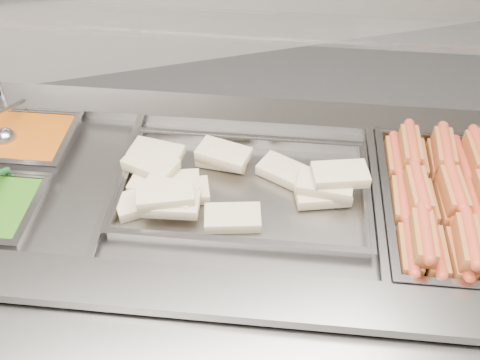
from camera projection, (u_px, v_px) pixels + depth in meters
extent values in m
cube|color=slate|center=(225.00, 279.00, 1.85)|extent=(1.97, 1.35, 0.88)
cube|color=gray|center=(204.00, 293.00, 1.28)|extent=(1.83, 0.78, 0.03)
cube|color=gray|center=(236.00, 112.00, 1.78)|extent=(1.83, 0.78, 0.03)
cube|color=black|center=(223.00, 214.00, 1.61)|extent=(1.74, 1.11, 0.02)
cube|color=gray|center=(377.00, 196.00, 1.49)|extent=(0.22, 0.55, 0.01)
cube|color=gray|center=(118.00, 178.00, 1.55)|extent=(0.22, 0.55, 0.01)
cube|color=silver|center=(229.00, 24.00, 1.39)|extent=(1.67, 0.86, 0.09)
cube|color=#A14908|center=(25.00, 145.00, 1.70)|extent=(0.34, 0.31, 0.09)
cube|color=#9B5020|center=(409.00, 252.00, 1.37)|extent=(0.11, 0.16, 0.05)
cylinder|color=red|center=(411.00, 247.00, 1.36)|extent=(0.09, 0.17, 0.03)
cube|color=#9B5020|center=(402.00, 201.00, 1.50)|extent=(0.11, 0.16, 0.05)
cylinder|color=red|center=(403.00, 196.00, 1.48)|extent=(0.09, 0.17, 0.03)
cube|color=#9B5020|center=(395.00, 159.00, 1.62)|extent=(0.10, 0.16, 0.05)
cylinder|color=red|center=(396.00, 154.00, 1.61)|extent=(0.09, 0.17, 0.03)
cube|color=#9B5020|center=(434.00, 254.00, 1.37)|extent=(0.10, 0.16, 0.05)
cylinder|color=red|center=(436.00, 249.00, 1.35)|extent=(0.09, 0.17, 0.03)
cube|color=#9B5020|center=(424.00, 204.00, 1.50)|extent=(0.10, 0.16, 0.05)
cylinder|color=red|center=(426.00, 198.00, 1.48)|extent=(0.08, 0.17, 0.03)
cube|color=#9B5020|center=(416.00, 160.00, 1.62)|extent=(0.11, 0.16, 0.05)
cylinder|color=red|center=(418.00, 155.00, 1.60)|extent=(0.09, 0.17, 0.03)
cube|color=#9B5020|center=(460.00, 256.00, 1.37)|extent=(0.10, 0.16, 0.05)
cylinder|color=red|center=(462.00, 251.00, 1.35)|extent=(0.09, 0.17, 0.03)
cube|color=#9B5020|center=(447.00, 205.00, 1.49)|extent=(0.10, 0.16, 0.05)
cylinder|color=red|center=(450.00, 200.00, 1.47)|extent=(0.09, 0.17, 0.03)
cube|color=#9B5020|center=(437.00, 162.00, 1.61)|extent=(0.10, 0.16, 0.05)
cylinder|color=red|center=(439.00, 156.00, 1.60)|extent=(0.09, 0.17, 0.03)
cube|color=#9B5020|center=(471.00, 206.00, 1.48)|extent=(0.10, 0.16, 0.05)
cylinder|color=red|center=(473.00, 201.00, 1.47)|extent=(0.09, 0.17, 0.03)
cube|color=#9B5020|center=(459.00, 164.00, 1.61)|extent=(0.10, 0.16, 0.05)
cylinder|color=red|center=(461.00, 158.00, 1.59)|extent=(0.08, 0.17, 0.03)
cube|color=#9B5020|center=(423.00, 238.00, 1.34)|extent=(0.11, 0.16, 0.05)
cylinder|color=red|center=(425.00, 232.00, 1.32)|extent=(0.09, 0.17, 0.03)
cube|color=#9B5020|center=(418.00, 191.00, 1.45)|extent=(0.10, 0.16, 0.05)
cylinder|color=red|center=(420.00, 186.00, 1.44)|extent=(0.08, 0.17, 0.03)
cube|color=#9B5020|center=(410.00, 147.00, 1.58)|extent=(0.10, 0.16, 0.05)
cylinder|color=red|center=(412.00, 142.00, 1.57)|extent=(0.09, 0.17, 0.03)
cube|color=#9B5020|center=(468.00, 243.00, 1.33)|extent=(0.11, 0.16, 0.05)
cylinder|color=red|center=(471.00, 237.00, 1.31)|extent=(0.09, 0.17, 0.03)
cube|color=#9B5020|center=(453.00, 191.00, 1.46)|extent=(0.10, 0.16, 0.05)
cylinder|color=red|center=(456.00, 185.00, 1.44)|extent=(0.08, 0.17, 0.03)
cube|color=#9B5020|center=(444.00, 150.00, 1.57)|extent=(0.11, 0.16, 0.05)
cylinder|color=red|center=(446.00, 144.00, 1.56)|extent=(0.10, 0.17, 0.03)
cube|color=#9B5020|center=(478.00, 154.00, 1.56)|extent=(0.10, 0.16, 0.05)
cylinder|color=red|center=(480.00, 148.00, 1.55)|extent=(0.08, 0.17, 0.03)
cube|color=tan|center=(233.00, 218.00, 1.45)|extent=(0.17, 0.12, 0.03)
cube|color=tan|center=(173.00, 184.00, 1.54)|extent=(0.17, 0.11, 0.03)
cube|color=tan|center=(143.00, 202.00, 1.49)|extent=(0.16, 0.10, 0.03)
cube|color=tan|center=(322.00, 194.00, 1.50)|extent=(0.16, 0.11, 0.03)
cube|color=tan|center=(182.00, 192.00, 1.51)|extent=(0.16, 0.10, 0.03)
cube|color=tan|center=(285.00, 171.00, 1.57)|extent=(0.17, 0.17, 0.03)
cube|color=tan|center=(223.00, 157.00, 1.62)|extent=(0.17, 0.15, 0.03)
cube|color=tan|center=(157.00, 185.00, 1.53)|extent=(0.17, 0.15, 0.03)
cube|color=tan|center=(171.00, 203.00, 1.44)|extent=(0.17, 0.13, 0.03)
cube|color=tan|center=(325.00, 185.00, 1.49)|extent=(0.17, 0.15, 0.03)
cube|color=tan|center=(168.00, 194.00, 1.46)|extent=(0.17, 0.16, 0.03)
cube|color=tan|center=(224.00, 154.00, 1.58)|extent=(0.17, 0.16, 0.03)
cube|color=tan|center=(151.00, 164.00, 1.54)|extent=(0.17, 0.17, 0.03)
cube|color=tan|center=(156.00, 154.00, 1.57)|extent=(0.17, 0.15, 0.03)
cube|color=tan|center=(165.00, 194.00, 1.43)|extent=(0.16, 0.10, 0.03)
cube|color=tan|center=(340.00, 175.00, 1.47)|extent=(0.16, 0.11, 0.03)
sphere|color=#ADACB1|center=(6.00, 139.00, 1.66)|extent=(0.07, 0.07, 0.07)
cylinder|color=#ADACB1|center=(10.00, 107.00, 1.67)|extent=(0.07, 0.17, 0.08)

